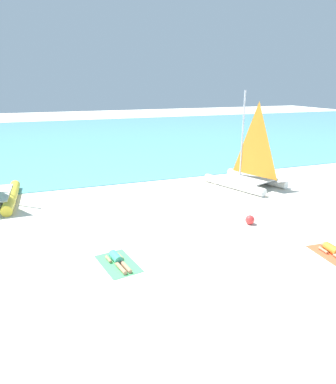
# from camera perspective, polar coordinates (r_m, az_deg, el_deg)

# --- Properties ---
(ground_plane) EXTENTS (120.00, 120.00, 0.00)m
(ground_plane) POSITION_cam_1_polar(r_m,az_deg,el_deg) (21.09, -4.72, 0.71)
(ground_plane) COLOR silver
(ocean_water) EXTENTS (120.00, 40.00, 0.05)m
(ocean_water) POSITION_cam_1_polar(r_m,az_deg,el_deg) (41.38, -12.80, 8.65)
(ocean_water) COLOR #5BB2C1
(ocean_water) RESTS_ON ground
(sailboat_white) EXTENTS (4.08, 4.99, 5.61)m
(sailboat_white) POSITION_cam_1_polar(r_m,az_deg,el_deg) (21.77, 12.81, 3.15)
(sailboat_white) COLOR white
(sailboat_white) RESTS_ON ground
(towel_left) EXTENTS (1.41, 2.06, 0.01)m
(towel_left) POSITION_cam_1_polar(r_m,az_deg,el_deg) (12.59, -8.10, -11.46)
(towel_left) COLOR #4CB266
(towel_left) RESTS_ON ground
(sunbather_left) EXTENTS (0.67, 1.56, 0.30)m
(sunbather_left) POSITION_cam_1_polar(r_m,az_deg,el_deg) (12.58, -8.25, -10.83)
(sunbather_left) COLOR #3FB28C
(sunbather_left) RESTS_ON towel_left
(towel_right) EXTENTS (1.23, 1.97, 0.01)m
(towel_right) POSITION_cam_1_polar(r_m,az_deg,el_deg) (14.38, 25.51, -9.26)
(towel_right) COLOR #EA5933
(towel_right) RESTS_ON ground
(sunbather_right) EXTENTS (0.57, 1.57, 0.30)m
(sunbather_right) POSITION_cam_1_polar(r_m,az_deg,el_deg) (14.37, 25.40, -8.71)
(sunbather_right) COLOR orange
(sunbather_right) RESTS_ON towel_right
(beach_ball) EXTENTS (0.41, 0.41, 0.41)m
(beach_ball) POSITION_cam_1_polar(r_m,az_deg,el_deg) (16.03, 13.19, -4.42)
(beach_ball) COLOR red
(beach_ball) RESTS_ON ground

